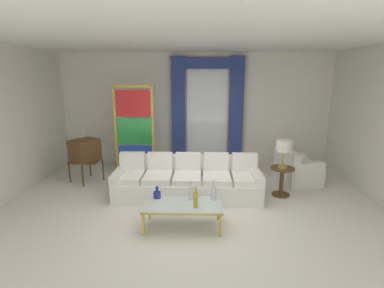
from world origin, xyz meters
name	(u,v)px	position (x,y,z in m)	size (l,w,h in m)	color
ground_plane	(193,211)	(0.00, 0.00, 0.00)	(16.00, 16.00, 0.00)	silver
wall_rear	(196,110)	(0.00, 3.06, 1.50)	(8.00, 0.12, 3.00)	white
wall_left	(5,124)	(-3.66, 0.60, 1.50)	(0.12, 7.00, 3.00)	white
ceiling_slab	(194,42)	(0.00, 0.80, 3.02)	(8.00, 7.60, 0.04)	white
curtained_window	(207,101)	(0.32, 2.89, 1.74)	(2.00, 0.17, 2.70)	white
couch_white_long	(188,181)	(-0.12, 0.74, 0.31)	(2.93, 0.95, 0.86)	white
coffee_table	(183,206)	(-0.14, -0.56, 0.37)	(1.26, 0.62, 0.41)	silver
bottle_blue_decanter	(196,199)	(0.07, -0.68, 0.55)	(0.07, 0.07, 0.34)	gold
bottle_crystal_tall	(214,192)	(0.35, -0.38, 0.55)	(0.08, 0.08, 0.34)	silver
bottle_amber_squat	(157,194)	(-0.59, -0.34, 0.48)	(0.12, 0.12, 0.21)	navy
bottle_ruby_flask	(191,192)	(-0.01, -0.38, 0.54)	(0.08, 0.08, 0.33)	silver
vintage_tv	(85,151)	(-2.51, 1.50, 0.73)	(0.74, 0.77, 1.35)	brown
armchair_white	(296,171)	(2.32, 1.49, 0.29)	(1.00, 0.99, 0.80)	white
stained_glass_divider	(135,133)	(-1.45, 1.97, 1.06)	(0.95, 0.05, 2.20)	gold
peacock_figurine	(151,172)	(-1.00, 1.52, 0.22)	(0.44, 0.60, 0.50)	beige
round_side_table	(282,179)	(1.80, 0.79, 0.36)	(0.48, 0.48, 0.59)	brown
table_lamp_brass	(284,147)	(1.80, 0.79, 1.03)	(0.32, 0.32, 0.57)	#B29338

